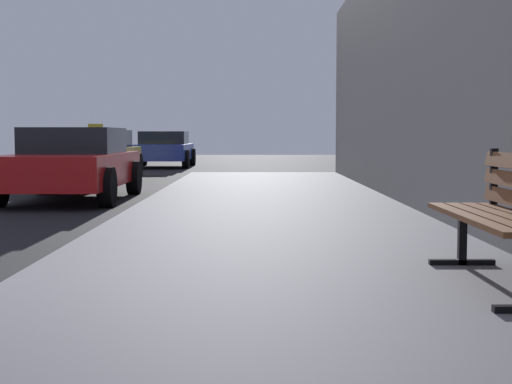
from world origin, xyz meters
name	(u,v)px	position (x,y,z in m)	size (l,w,h in m)	color
sidewalk	(303,309)	(4.00, 0.00, 0.07)	(4.00, 32.00, 0.15)	slate
bench	(511,208)	(5.39, 0.38, 0.66)	(0.51, 1.85, 0.89)	brown
car_red	(74,163)	(0.51, 8.90, 0.65)	(1.96, 4.24, 1.27)	red
car_yellow	(97,154)	(-0.42, 15.21, 0.65)	(2.04, 4.03, 1.43)	yellow
car_blue	(165,149)	(0.43, 22.99, 0.65)	(2.04, 4.19, 1.27)	#233899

